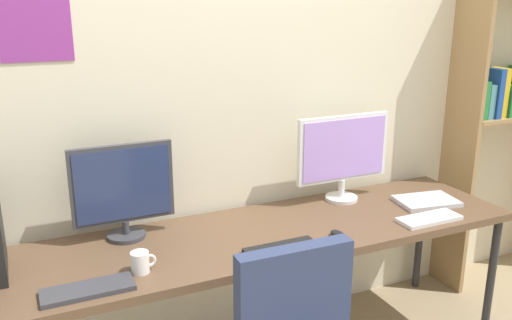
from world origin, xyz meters
The scene contains 11 objects.
wall_back centered at (0.00, 1.02, 1.30)m, with size 5.04×0.11×2.60m.
desk centered at (0.00, 0.60, 0.69)m, with size 2.64×0.68×0.74m.
bookshelf centered at (1.83, 0.83, 1.39)m, with size 0.83×0.28×2.19m.
monitor_left centered at (-0.60, 0.81, 0.98)m, with size 0.47×0.18×0.45m.
monitor_right centered at (0.60, 0.81, 1.01)m, with size 0.56×0.18×0.48m.
keyboard_left centered at (-0.84, 0.37, 0.75)m, with size 0.35×0.13×0.02m, color #38383D.
keyboard_center centered at (0.00, 0.37, 0.75)m, with size 0.34×0.13×0.02m, color black.
keyboard_right centered at (0.84, 0.37, 0.75)m, with size 0.33×0.13×0.02m, color silver.
computer_mouse centered at (0.31, 0.39, 0.76)m, with size 0.06×0.10×0.03m, color black.
laptop_closed centered at (1.00, 0.57, 0.75)m, with size 0.32×0.22×0.02m, color silver.
coffee_mug centered at (-0.62, 0.44, 0.79)m, with size 0.11×0.08×0.09m.
Camera 1 is at (-1.03, -1.59, 1.82)m, focal length 38.16 mm.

